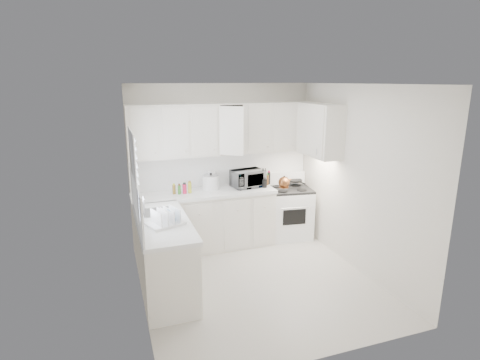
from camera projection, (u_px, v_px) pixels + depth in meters
name	position (u px, v px, depth m)	size (l,w,h in m)	color
floor	(257.00, 281.00, 5.24)	(3.20, 3.20, 0.00)	beige
ceiling	(259.00, 84.00, 4.59)	(3.20, 3.20, 0.00)	white
wall_back	(222.00, 164.00, 6.38)	(3.00, 3.00, 0.00)	silver
wall_front	(324.00, 235.00, 3.45)	(3.00, 3.00, 0.00)	silver
wall_left	(137.00, 201.00, 4.44)	(3.20, 3.20, 0.00)	silver
wall_right	(358.00, 180.00, 5.39)	(3.20, 3.20, 0.00)	silver
window_blinds	(135.00, 173.00, 4.71)	(0.06, 0.96, 1.06)	white
lower_cabinets_back	(205.00, 221.00, 6.20)	(2.22, 0.60, 0.90)	silver
lower_cabinets_left	(164.00, 258.00, 4.93)	(0.60, 1.60, 0.90)	silver
countertop_back	(204.00, 193.00, 6.07)	(2.24, 0.64, 0.05)	white
countertop_left	(163.00, 222.00, 4.82)	(0.64, 1.62, 0.05)	white
backsplash_back	(222.00, 169.00, 6.39)	(2.98, 0.02, 0.55)	white
backsplash_left	(137.00, 202.00, 4.65)	(0.02, 1.60, 0.55)	white
upper_cabinets_back	(225.00, 154.00, 6.18)	(3.00, 0.33, 0.80)	silver
upper_cabinets_right	(318.00, 156.00, 6.04)	(0.33, 0.90, 0.80)	silver
sink	(159.00, 203.00, 5.10)	(0.42, 0.38, 0.30)	gray
stove	(289.00, 206.00, 6.62)	(0.72, 0.59, 1.11)	white
tea_kettle	(284.00, 181.00, 6.29)	(0.23, 0.20, 0.21)	brown
frying_pan	(295.00, 180.00, 6.72)	(0.26, 0.44, 0.04)	black
microwave	(248.00, 177.00, 6.30)	(0.51, 0.28, 0.34)	gray
rice_cooker	(211.00, 181.00, 6.20)	(0.26, 0.26, 0.26)	white
paper_towel	(212.00, 179.00, 6.28)	(0.12, 0.12, 0.27)	white
utensil_crock	(264.00, 177.00, 6.27)	(0.11, 0.11, 0.33)	black
dish_rack	(165.00, 216.00, 4.64)	(0.41, 0.31, 0.23)	white
spice_left_0	(173.00, 188.00, 6.02)	(0.06, 0.06, 0.13)	olive
spice_left_1	(179.00, 189.00, 5.96)	(0.06, 0.06, 0.13)	#347226
spice_left_2	(183.00, 187.00, 6.07)	(0.06, 0.06, 0.13)	#CC1B47
spice_left_3	(189.00, 188.00, 6.01)	(0.06, 0.06, 0.13)	gold
sauce_right_0	(258.00, 178.00, 6.50)	(0.06, 0.06, 0.19)	#CC1B47
sauce_right_1	(262.00, 179.00, 6.46)	(0.06, 0.06, 0.19)	gold
sauce_right_2	(264.00, 178.00, 6.53)	(0.06, 0.06, 0.19)	brown
sauce_right_3	(268.00, 178.00, 6.50)	(0.06, 0.06, 0.19)	black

